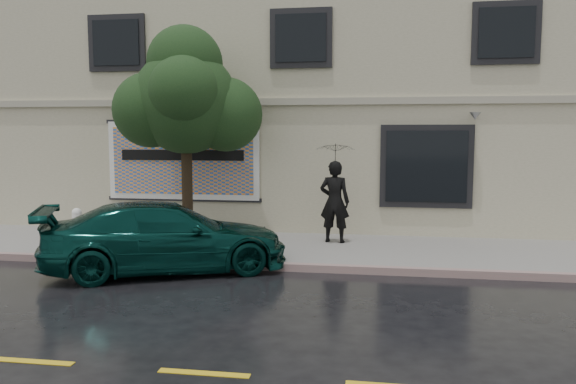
# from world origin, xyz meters

# --- Properties ---
(ground) EXTENTS (90.00, 90.00, 0.00)m
(ground) POSITION_xyz_m (0.00, 0.00, 0.00)
(ground) COLOR black
(ground) RESTS_ON ground
(sidewalk) EXTENTS (20.00, 3.50, 0.15)m
(sidewalk) POSITION_xyz_m (0.00, 3.25, 0.07)
(sidewalk) COLOR gray
(sidewalk) RESTS_ON ground
(curb) EXTENTS (20.00, 0.18, 0.16)m
(curb) POSITION_xyz_m (0.00, 1.50, 0.07)
(curb) COLOR gray
(curb) RESTS_ON ground
(road_marking) EXTENTS (19.00, 0.12, 0.01)m
(road_marking) POSITION_xyz_m (0.00, -3.50, 0.01)
(road_marking) COLOR gold
(road_marking) RESTS_ON ground
(building) EXTENTS (20.00, 8.12, 7.00)m
(building) POSITION_xyz_m (0.00, 9.00, 3.50)
(building) COLOR beige
(building) RESTS_ON ground
(billboard) EXTENTS (4.30, 0.16, 2.20)m
(billboard) POSITION_xyz_m (-3.20, 4.92, 2.05)
(billboard) COLOR white
(billboard) RESTS_ON ground
(car) EXTENTS (5.29, 3.90, 1.41)m
(car) POSITION_xyz_m (-2.22, 1.09, 0.70)
(car) COLOR #08302B
(car) RESTS_ON ground
(pedestrian) EXTENTS (0.77, 0.55, 1.98)m
(pedestrian) POSITION_xyz_m (0.97, 3.89, 1.14)
(pedestrian) COLOR black
(pedestrian) RESTS_ON sidewalk
(umbrella) EXTENTS (1.23, 1.23, 0.73)m
(umbrella) POSITION_xyz_m (0.97, 3.89, 2.50)
(umbrella) COLOR black
(umbrella) RESTS_ON pedestrian
(street_tree) EXTENTS (2.49, 2.49, 4.63)m
(street_tree) POSITION_xyz_m (-2.57, 3.43, 3.51)
(street_tree) COLOR #322516
(street_tree) RESTS_ON sidewalk
(fire_hydrant) EXTENTS (0.34, 0.32, 0.83)m
(fire_hydrant) POSITION_xyz_m (-5.24, 3.00, 0.55)
(fire_hydrant) COLOR white
(fire_hydrant) RESTS_ON sidewalk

